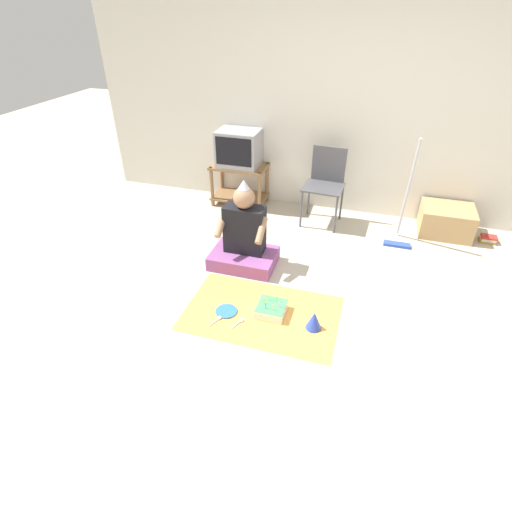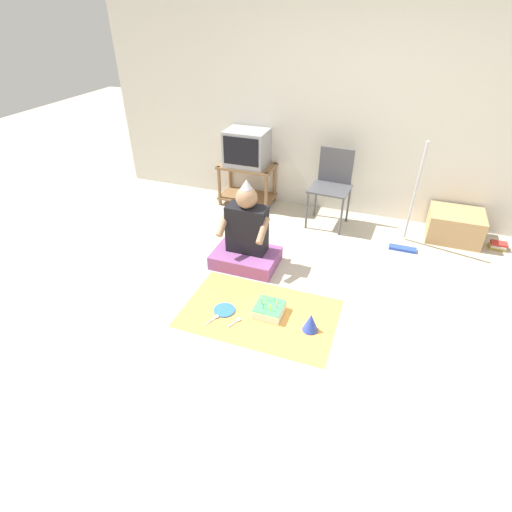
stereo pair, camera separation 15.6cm
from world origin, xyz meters
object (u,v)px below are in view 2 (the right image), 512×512
at_px(dust_mop, 409,219).
at_px(book_pile, 498,246).
at_px(person_seated, 246,239).
at_px(cardboard_box_stack, 455,226).
at_px(party_hat_blue, 311,322).
at_px(birthday_cake, 269,309).
at_px(paper_plate, 224,310).
at_px(folding_chair, 332,182).
at_px(tv, 247,148).

bearing_deg(dust_mop, book_pile, 18.12).
distance_m(book_pile, person_seated, 2.71).
bearing_deg(cardboard_box_stack, party_hat_blue, -119.85).
relative_size(cardboard_box_stack, book_pile, 3.19).
relative_size(person_seated, birthday_cake, 3.71).
bearing_deg(paper_plate, book_pile, 39.57).
xyz_separation_m(dust_mop, book_pile, (0.95, 0.31, -0.30)).
relative_size(folding_chair, paper_plate, 4.67).
height_order(folding_chair, birthday_cake, folding_chair).
distance_m(dust_mop, book_pile, 1.05).
height_order(tv, birthday_cake, tv).
relative_size(folding_chair, birthday_cake, 3.61).
height_order(cardboard_box_stack, book_pile, cardboard_box_stack).
xyz_separation_m(birthday_cake, paper_plate, (-0.37, -0.10, -0.04)).
bearing_deg(party_hat_blue, dust_mop, 68.22).
bearing_deg(party_hat_blue, book_pile, 50.21).
bearing_deg(book_pile, folding_chair, -179.26).
relative_size(book_pile, person_seated, 0.20).
xyz_separation_m(book_pile, paper_plate, (-2.34, -1.93, -0.03)).
bearing_deg(cardboard_box_stack, person_seated, -147.71).
height_order(folding_chair, person_seated, person_seated).
relative_size(folding_chair, dust_mop, 0.74).
height_order(cardboard_box_stack, paper_plate, cardboard_box_stack).
distance_m(tv, cardboard_box_stack, 2.54).
xyz_separation_m(tv, paper_plate, (0.58, -2.06, -0.72)).
bearing_deg(party_hat_blue, paper_plate, -178.09).
bearing_deg(cardboard_box_stack, birthday_cake, -128.45).
height_order(book_pile, person_seated, person_seated).
height_order(dust_mop, paper_plate, dust_mop).
xyz_separation_m(book_pile, birthday_cake, (-1.97, -1.83, 0.01)).
bearing_deg(dust_mop, cardboard_box_stack, 37.53).
bearing_deg(tv, folding_chair, -7.97).
bearing_deg(cardboard_box_stack, book_pile, -8.88).
xyz_separation_m(dust_mop, person_seated, (-1.48, -0.87, -0.06)).
bearing_deg(cardboard_box_stack, tv, 178.64).
bearing_deg(book_pile, cardboard_box_stack, 171.12).
xyz_separation_m(cardboard_box_stack, dust_mop, (-0.50, -0.38, 0.18)).
distance_m(cardboard_box_stack, birthday_cake, 2.43).
height_order(person_seated, party_hat_blue, person_seated).
relative_size(folding_chair, party_hat_blue, 5.47).
relative_size(tv, book_pile, 2.87).
xyz_separation_m(person_seated, paper_plate, (0.09, -0.76, -0.27)).
height_order(folding_chair, party_hat_blue, folding_chair).
distance_m(folding_chair, party_hat_blue, 1.95).
relative_size(dust_mop, party_hat_blue, 7.40).
distance_m(tv, birthday_cake, 2.29).
xyz_separation_m(folding_chair, dust_mop, (0.88, -0.29, -0.18)).
bearing_deg(party_hat_blue, person_seated, 138.84).
relative_size(cardboard_box_stack, dust_mop, 0.47).
relative_size(folding_chair, person_seated, 0.97).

